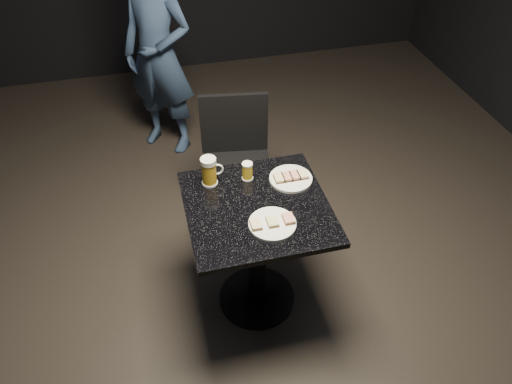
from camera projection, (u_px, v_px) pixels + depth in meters
floor at (257, 298)px, 2.94m from camera, size 6.00×6.00×0.00m
plate_large at (272, 224)px, 2.34m from camera, size 0.23×0.23×0.01m
plate_small at (291, 179)px, 2.59m from camera, size 0.22×0.22×0.01m
patron at (158, 55)px, 3.61m from camera, size 0.67×0.64×1.55m
table at (257, 239)px, 2.60m from camera, size 0.70×0.70×0.75m
beer_mug at (209, 171)px, 2.52m from camera, size 0.12×0.08×0.16m
beer_tumbler at (247, 171)px, 2.57m from camera, size 0.06×0.06×0.10m
chair at (236, 158)px, 3.14m from camera, size 0.48×0.48×0.88m
canapes_on_plate_large at (272, 221)px, 2.33m from camera, size 0.21×0.07×0.02m
canapes_on_plate_small at (291, 176)px, 2.58m from camera, size 0.17×0.07×0.02m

